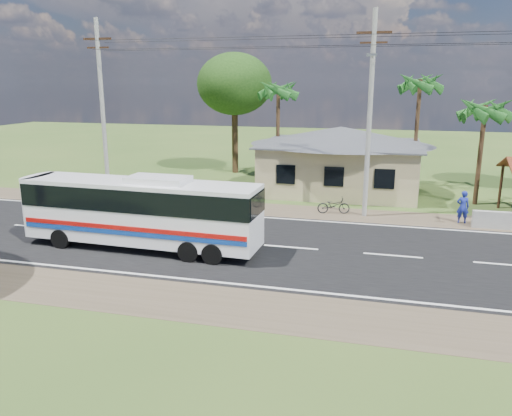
# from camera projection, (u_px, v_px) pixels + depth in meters

# --- Properties ---
(ground) EXTENTS (120.00, 120.00, 0.00)m
(ground) POSITION_uv_depth(u_px,v_px,m) (291.00, 248.00, 22.70)
(ground) COLOR #2E4E1B
(ground) RESTS_ON ground
(road) EXTENTS (120.00, 16.00, 0.03)m
(road) POSITION_uv_depth(u_px,v_px,m) (291.00, 247.00, 22.70)
(road) COLOR black
(road) RESTS_ON ground
(house) EXTENTS (12.40, 10.00, 5.00)m
(house) POSITION_uv_depth(u_px,v_px,m) (340.00, 152.00, 34.02)
(house) COLOR tan
(house) RESTS_ON ground
(utility_poles) EXTENTS (32.80, 2.22, 11.00)m
(utility_poles) POSITION_uv_depth(u_px,v_px,m) (363.00, 112.00, 26.73)
(utility_poles) COLOR #9E9E99
(utility_poles) RESTS_ON ground
(palm_near) EXTENTS (2.80, 2.80, 6.70)m
(palm_near) POSITION_uv_depth(u_px,v_px,m) (485.00, 110.00, 29.35)
(palm_near) COLOR #47301E
(palm_near) RESTS_ON ground
(palm_mid) EXTENTS (2.80, 2.80, 8.20)m
(palm_mid) POSITION_uv_depth(u_px,v_px,m) (420.00, 84.00, 34.06)
(palm_mid) COLOR #47301E
(palm_mid) RESTS_ON ground
(palm_far) EXTENTS (2.80, 2.80, 7.70)m
(palm_far) POSITION_uv_depth(u_px,v_px,m) (278.00, 91.00, 37.04)
(palm_far) COLOR #47301E
(palm_far) RESTS_ON ground
(tree_behind_house) EXTENTS (6.00, 6.00, 9.61)m
(tree_behind_house) POSITION_uv_depth(u_px,v_px,m) (234.00, 84.00, 39.77)
(tree_behind_house) COLOR #47301E
(tree_behind_house) RESTS_ON ground
(coach_bus) EXTENTS (10.88, 2.67, 3.35)m
(coach_bus) POSITION_uv_depth(u_px,v_px,m) (141.00, 207.00, 22.16)
(coach_bus) COLOR silver
(coach_bus) RESTS_ON ground
(motorcycle) EXTENTS (1.92, 0.98, 0.96)m
(motorcycle) POSITION_uv_depth(u_px,v_px,m) (334.00, 205.00, 28.46)
(motorcycle) COLOR black
(motorcycle) RESTS_ON ground
(person) EXTENTS (0.65, 0.43, 1.76)m
(person) POSITION_uv_depth(u_px,v_px,m) (463.00, 207.00, 26.47)
(person) COLOR navy
(person) RESTS_ON ground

